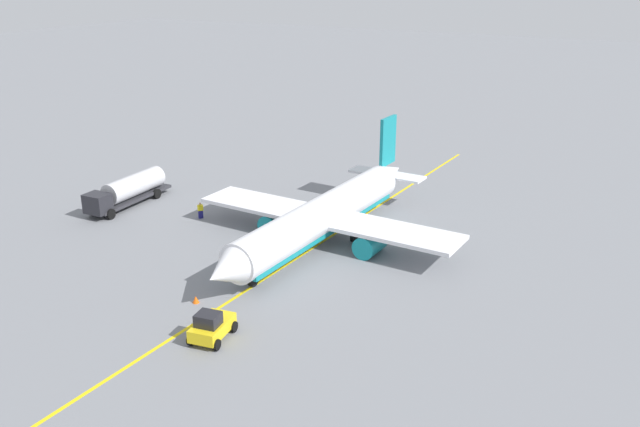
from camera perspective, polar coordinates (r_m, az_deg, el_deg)
The scene contains 7 objects.
ground_plane at distance 63.93m, azimuth 0.00°, elevation -2.52°, with size 400.00×400.00×0.00m, color slate.
airplane at distance 63.41m, azimuth 0.25°, elevation -0.24°, with size 33.03×26.70×9.46m.
fuel_tanker at distance 76.19m, azimuth -15.84°, elevation 1.91°, with size 11.35×3.13×3.15m.
pushback_tug at distance 48.62m, azimuth -9.10°, elevation -9.32°, with size 3.86×2.79×2.20m.
refueling_worker at distance 70.95m, azimuth -10.01°, elevation 0.24°, with size 0.63×0.58×1.71m.
safety_cone_nose at distance 53.95m, azimuth -10.39°, elevation -7.11°, with size 0.53×0.53×0.59m, color #F2590F.
taxi_line_marking at distance 63.93m, azimuth 0.00°, elevation -2.52°, with size 73.53×0.30×0.01m, color yellow.
Camera 1 is at (51.67, 28.23, 24.91)m, focal length 38.11 mm.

